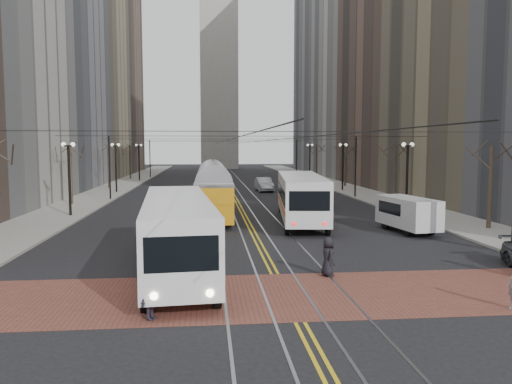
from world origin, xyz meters
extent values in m
plane|color=black|center=(0.00, 0.00, 0.00)|extent=(260.00, 260.00, 0.00)
cube|color=gray|center=(-15.00, 45.00, 0.07)|extent=(5.00, 140.00, 0.15)
cube|color=gray|center=(15.00, 45.00, 0.07)|extent=(5.00, 140.00, 0.15)
cube|color=brown|center=(0.00, -4.00, 0.01)|extent=(25.00, 6.00, 0.01)
cube|color=gray|center=(0.00, 45.00, 0.00)|extent=(4.80, 130.00, 0.02)
cube|color=gold|center=(0.00, 45.00, 0.01)|extent=(0.42, 130.00, 0.01)
cube|color=slate|center=(-25.50, 46.00, 17.00)|extent=(16.00, 20.00, 34.00)
cube|color=gray|center=(-27.50, 66.00, 26.00)|extent=(20.00, 20.00, 52.00)
cube|color=brown|center=(-25.50, 86.00, 20.00)|extent=(16.00, 20.00, 40.00)
cube|color=brown|center=(25.50, 46.00, 17.00)|extent=(16.00, 20.00, 34.00)
cube|color=#AEACA3|center=(27.50, 66.00, 26.00)|extent=(20.00, 20.00, 52.00)
cube|color=slate|center=(25.50, 86.00, 20.00)|extent=(16.00, 20.00, 40.00)
cube|color=#B2AFA5|center=(0.00, 102.00, 28.00)|extent=(9.00, 9.00, 56.00)
cylinder|color=black|center=(-13.70, 18.00, 2.80)|extent=(0.20, 0.20, 5.60)
cylinder|color=black|center=(-13.70, 38.00, 2.80)|extent=(0.20, 0.20, 5.60)
cylinder|color=black|center=(-13.70, 58.00, 2.80)|extent=(0.20, 0.20, 5.60)
cylinder|color=black|center=(13.70, 18.00, 2.80)|extent=(0.20, 0.20, 5.60)
cylinder|color=black|center=(13.70, 38.00, 2.80)|extent=(0.20, 0.20, 5.60)
cylinder|color=black|center=(13.70, 58.00, 2.80)|extent=(0.20, 0.20, 5.60)
cylinder|color=#382D23|center=(-15.70, 26.00, 2.80)|extent=(0.28, 0.28, 5.60)
cylinder|color=#382D23|center=(-15.70, 44.00, 2.80)|extent=(0.28, 0.28, 5.60)
cylinder|color=#382D23|center=(-15.70, 62.00, 2.80)|extent=(0.28, 0.28, 5.60)
cylinder|color=#382D23|center=(15.70, 9.00, 2.80)|extent=(0.28, 0.28, 5.60)
cylinder|color=#382D23|center=(15.70, 26.00, 2.80)|extent=(0.28, 0.28, 5.60)
cylinder|color=#382D23|center=(15.70, 44.00, 2.80)|extent=(0.28, 0.28, 5.60)
cylinder|color=#382D23|center=(15.70, 62.00, 2.80)|extent=(0.28, 0.28, 5.60)
cylinder|color=black|center=(-1.50, 45.00, 6.00)|extent=(0.03, 120.00, 0.03)
cylinder|color=black|center=(1.50, 45.00, 6.00)|extent=(0.03, 120.00, 0.03)
cylinder|color=black|center=(-12.90, 30.00, 3.30)|extent=(0.16, 0.16, 6.60)
cylinder|color=black|center=(-12.90, 66.00, 3.30)|extent=(0.16, 0.16, 6.60)
cylinder|color=black|center=(12.90, 30.00, 3.30)|extent=(0.16, 0.16, 6.60)
cylinder|color=black|center=(12.90, 66.00, 3.30)|extent=(0.16, 0.16, 6.60)
cube|color=white|center=(-4.28, 0.00, 1.65)|extent=(3.83, 13.38, 3.30)
cube|color=orange|center=(-2.50, 17.24, 1.67)|extent=(2.64, 14.19, 3.34)
cube|color=silver|center=(3.89, 13.65, 1.72)|extent=(4.27, 13.43, 3.44)
cube|color=silver|center=(10.00, 8.75, 1.13)|extent=(2.69, 5.34, 2.26)
imported|color=#44474C|center=(7.88, 24.14, 0.69)|extent=(1.68, 4.08, 1.38)
imported|color=#B0B4B8|center=(4.00, 38.74, 0.83)|extent=(2.06, 5.13, 1.66)
imported|color=black|center=(2.23, -1.50, 0.85)|extent=(0.71, 0.92, 1.69)
imported|color=black|center=(-4.72, -6.28, 0.88)|extent=(1.11, 1.29, 1.74)
camera|label=1|loc=(-2.88, -22.19, 5.61)|focal=35.00mm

